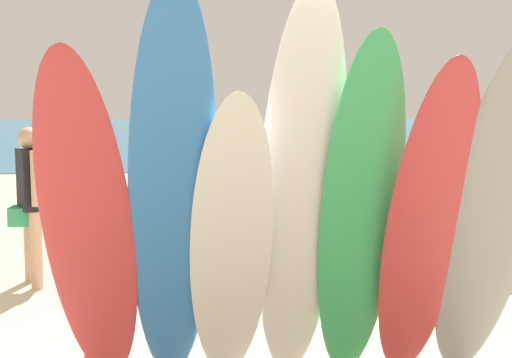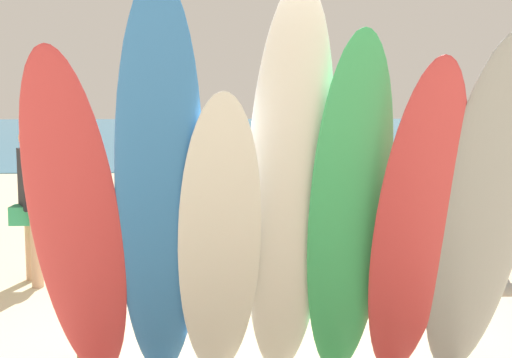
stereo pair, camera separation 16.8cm
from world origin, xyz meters
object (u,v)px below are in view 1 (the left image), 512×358
Objects in this scene: surfboard_green_4 at (360,220)px; beachgoer_midbeach at (362,180)px; surfboard_white_3 at (300,201)px; surfboard_red_5 at (425,234)px; surfboard_rack at (280,296)px; surfboard_grey_6 at (489,224)px; surfboard_blue_1 at (172,205)px; beach_chair_red at (487,238)px; surfboard_white_2 at (231,249)px; beachgoer_near_rack at (337,154)px; surfboard_red_0 at (88,233)px; beachgoer_photographing at (31,195)px; beachgoer_by_water at (310,177)px.

surfboard_green_4 is 1.43× the size of beachgoer_midbeach.
surfboard_red_5 is at bearing -10.16° from surfboard_white_3.
surfboard_rack is 1.15× the size of surfboard_grey_6.
beach_chair_red is (3.06, 2.90, -0.82)m from surfboard_blue_1.
surfboard_white_3 reaches higher than surfboard_white_2.
surfboard_blue_1 is 1.30× the size of surfboard_white_2.
beachgoer_near_rack is 4.30m from beach_chair_red.
surfboard_red_5 is at bearing 176.51° from surfboard_grey_6.
surfboard_white_3 reaches higher than surfboard_rack.
beachgoer_midbeach is at bearing 66.62° from surfboard_rack.
surfboard_blue_1 is 1.51m from surfboard_red_5.
surfboard_blue_1 is at bearing 79.49° from beachgoer_midbeach.
beachgoer_near_rack is (1.58, 6.34, 0.47)m from surfboard_rack.
beachgoer_midbeach is at bearing 59.87° from surfboard_red_0.
beachgoer_photographing reaches higher than surfboard_rack.
surfboard_white_2 is 0.91× the size of surfboard_red_5.
surfboard_green_4 is (1.12, 0.11, -0.12)m from surfboard_blue_1.
surfboard_grey_6 is at bearing -112.25° from beach_chair_red.
beachgoer_photographing is (-3.40, 2.94, -0.21)m from surfboard_grey_6.
surfboard_red_5 is 1.44× the size of beachgoer_photographing.
surfboard_green_4 is 0.98× the size of surfboard_grey_6.
surfboard_rack is at bearing 41.28° from surfboard_blue_1.
surfboard_grey_6 reaches higher than surfboard_red_5.
beachgoer_midbeach is at bearing 91.04° from surfboard_grey_6.
surfboard_white_3 is at bearing -129.67° from beach_chair_red.
surfboard_white_2 is at bearing 12.54° from surfboard_blue_1.
beachgoer_near_rack is (1.94, 6.98, -0.01)m from surfboard_white_2.
surfboard_red_5 is at bearing -158.83° from beachgoer_photographing.
beach_chair_red is at bearing 60.22° from surfboard_red_5.
surfboard_red_0 is 1.47× the size of beachgoer_by_water.
beachgoer_by_water is (-0.87, -2.88, -0.03)m from beachgoer_near_rack.
surfboard_green_4 is 3.45m from beachgoer_midbeach.
surfboard_white_2 is 1.26× the size of beachgoer_near_rack.
surfboard_red_0 is 7.56m from beachgoer_near_rack.
surfboard_white_3 is 1.09× the size of surfboard_grey_6.
surfboard_green_4 is at bearing 48.08° from beachgoer_near_rack.
surfboard_red_5 is at bearing 51.22° from beachgoer_near_rack.
surfboard_white_2 is at bearing 83.31° from beachgoer_midbeach.
beachgoer_near_rack is (1.17, 6.98, -0.18)m from surfboard_green_4.
surfboard_white_3 reaches higher than surfboard_red_0.
surfboard_white_3 reaches higher than beach_chair_red.
surfboard_green_4 is at bearing 6.23° from surfboard_red_0.
beachgoer_near_rack is (0.41, 7.09, -0.17)m from surfboard_grey_6.
surfboard_blue_1 is 0.76m from surfboard_white_3.
surfboard_white_3 is (0.05, -0.64, 0.77)m from surfboard_rack.
surfboard_white_2 is 0.79m from surfboard_green_4.
surfboard_red_0 is at bearing 174.88° from beachgoer_photographing.
beachgoer_photographing is (-1.87, 2.82, -0.05)m from surfboard_white_2.
surfboard_blue_1 is at bearing -177.47° from beachgoer_photographing.
surfboard_red_5 is 1.44× the size of beachgoer_by_water.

